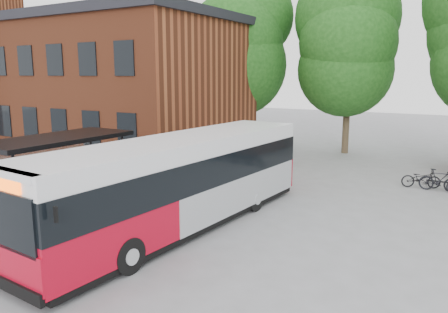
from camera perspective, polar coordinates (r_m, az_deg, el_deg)
The scene contains 8 objects.
ground at distance 15.08m, azimuth -6.35°, elevation -9.05°, with size 100.00×100.00×0.00m, color gray.
station_building at distance 29.66m, azimuth -16.23°, elevation 8.68°, with size 18.40×10.40×8.50m, color brown, non-canonical shape.
bus_shelter at distance 17.06m, azimuth -20.69°, elevation -2.28°, with size 3.60×7.00×2.90m, color black, non-canonical shape.
tree_0 at distance 30.95m, azimuth 2.65°, elevation 11.47°, with size 7.92×7.92×11.00m, color #154111, non-canonical shape.
tree_1 at distance 29.28m, azimuth 15.98°, elevation 10.54°, with size 7.92×7.92×10.40m, color #154111, non-canonical shape.
city_bus at distance 14.52m, azimuth -5.68°, elevation -3.53°, with size 2.56×11.99×3.05m, color #B2071D, non-canonical shape.
bicycle_0 at distance 21.70m, azimuth 24.33°, elevation -2.61°, with size 0.58×1.67×0.88m, color black.
bicycle_1 at distance 21.40m, azimuth 26.27°, elevation -2.80°, with size 0.46×1.64×0.99m, color black.
Camera 1 is at (8.64, -11.26, 5.08)m, focal length 35.00 mm.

